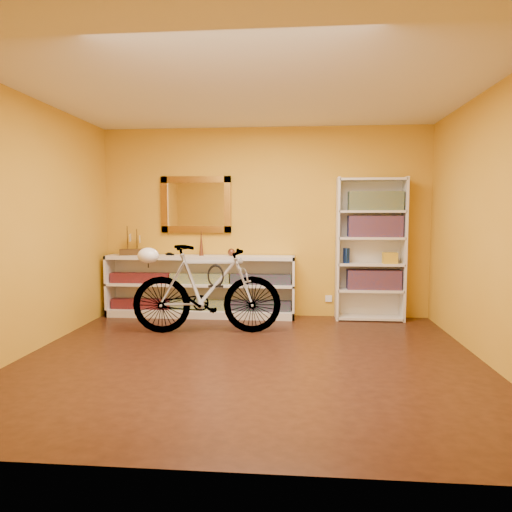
# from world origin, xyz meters

# --- Properties ---
(floor) EXTENTS (4.50, 4.00, 0.01)m
(floor) POSITION_xyz_m (0.00, 0.00, -0.01)
(floor) COLOR black
(floor) RESTS_ON ground
(ceiling) EXTENTS (4.50, 4.00, 0.01)m
(ceiling) POSITION_xyz_m (0.00, 0.00, 2.60)
(ceiling) COLOR silver
(ceiling) RESTS_ON ground
(back_wall) EXTENTS (4.50, 0.01, 2.60)m
(back_wall) POSITION_xyz_m (0.00, 2.00, 1.30)
(back_wall) COLOR gold
(back_wall) RESTS_ON ground
(left_wall) EXTENTS (0.01, 4.00, 2.60)m
(left_wall) POSITION_xyz_m (-2.25, 0.00, 1.30)
(left_wall) COLOR gold
(left_wall) RESTS_ON ground
(right_wall) EXTENTS (0.01, 4.00, 2.60)m
(right_wall) POSITION_xyz_m (2.25, 0.00, 1.30)
(right_wall) COLOR gold
(right_wall) RESTS_ON ground
(gilt_mirror) EXTENTS (0.98, 0.06, 0.78)m
(gilt_mirror) POSITION_xyz_m (-0.95, 1.97, 1.55)
(gilt_mirror) COLOR brown
(gilt_mirror) RESTS_ON back_wall
(wall_socket) EXTENTS (0.09, 0.02, 0.09)m
(wall_socket) POSITION_xyz_m (0.90, 1.99, 0.25)
(wall_socket) COLOR silver
(wall_socket) RESTS_ON back_wall
(console_unit) EXTENTS (2.60, 0.35, 0.85)m
(console_unit) POSITION_xyz_m (-0.87, 1.81, 0.42)
(console_unit) COLOR silver
(console_unit) RESTS_ON floor
(cd_row_lower) EXTENTS (2.50, 0.13, 0.14)m
(cd_row_lower) POSITION_xyz_m (-0.87, 1.79, 0.17)
(cd_row_lower) COLOR black
(cd_row_lower) RESTS_ON console_unit
(cd_row_upper) EXTENTS (2.50, 0.13, 0.14)m
(cd_row_upper) POSITION_xyz_m (-0.87, 1.79, 0.54)
(cd_row_upper) COLOR navy
(cd_row_upper) RESTS_ON console_unit
(model_ship) EXTENTS (0.36, 0.21, 0.40)m
(model_ship) POSITION_xyz_m (-1.82, 1.81, 1.05)
(model_ship) COLOR #3B2710
(model_ship) RESTS_ON console_unit
(toy_car) EXTENTS (0.00, 0.00, 0.00)m
(toy_car) POSITION_xyz_m (-1.29, 1.81, 0.85)
(toy_car) COLOR black
(toy_car) RESTS_ON console_unit
(bronze_ornament) EXTENTS (0.06, 0.06, 0.37)m
(bronze_ornament) POSITION_xyz_m (-0.85, 1.81, 1.03)
(bronze_ornament) COLOR brown
(bronze_ornament) RESTS_ON console_unit
(decorative_orb) EXTENTS (0.10, 0.10, 0.10)m
(decorative_orb) POSITION_xyz_m (-0.43, 1.81, 0.90)
(decorative_orb) COLOR brown
(decorative_orb) RESTS_ON console_unit
(bookcase) EXTENTS (0.90, 0.30, 1.90)m
(bookcase) POSITION_xyz_m (1.43, 1.84, 0.95)
(bookcase) COLOR silver
(bookcase) RESTS_ON floor
(book_row_a) EXTENTS (0.70, 0.22, 0.26)m
(book_row_a) POSITION_xyz_m (1.48, 1.84, 0.55)
(book_row_a) COLOR maroon
(book_row_a) RESTS_ON bookcase
(book_row_b) EXTENTS (0.70, 0.22, 0.28)m
(book_row_b) POSITION_xyz_m (1.48, 1.84, 1.25)
(book_row_b) COLOR maroon
(book_row_b) RESTS_ON bookcase
(book_row_c) EXTENTS (0.70, 0.22, 0.25)m
(book_row_c) POSITION_xyz_m (1.48, 1.84, 1.59)
(book_row_c) COLOR navy
(book_row_c) RESTS_ON bookcase
(travel_mug) EXTENTS (0.09, 0.09, 0.20)m
(travel_mug) POSITION_xyz_m (1.11, 1.82, 0.87)
(travel_mug) COLOR navy
(travel_mug) RESTS_ON bookcase
(red_tin) EXTENTS (0.15, 0.15, 0.17)m
(red_tin) POSITION_xyz_m (1.23, 1.87, 1.55)
(red_tin) COLOR maroon
(red_tin) RESTS_ON bookcase
(yellow_bag) EXTENTS (0.19, 0.13, 0.15)m
(yellow_bag) POSITION_xyz_m (1.68, 1.80, 0.84)
(yellow_bag) COLOR gold
(yellow_bag) RESTS_ON bookcase
(bicycle) EXTENTS (0.64, 1.83, 1.06)m
(bicycle) POSITION_xyz_m (-0.61, 0.95, 0.53)
(bicycle) COLOR silver
(bicycle) RESTS_ON floor
(helmet) EXTENTS (0.25, 0.24, 0.19)m
(helmet) POSITION_xyz_m (-1.29, 0.88, 0.93)
(helmet) COLOR white
(helmet) RESTS_ON bicycle
(u_lock) EXTENTS (0.20, 0.02, 0.20)m
(u_lock) POSITION_xyz_m (-0.50, 0.96, 0.69)
(u_lock) COLOR black
(u_lock) RESTS_ON bicycle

